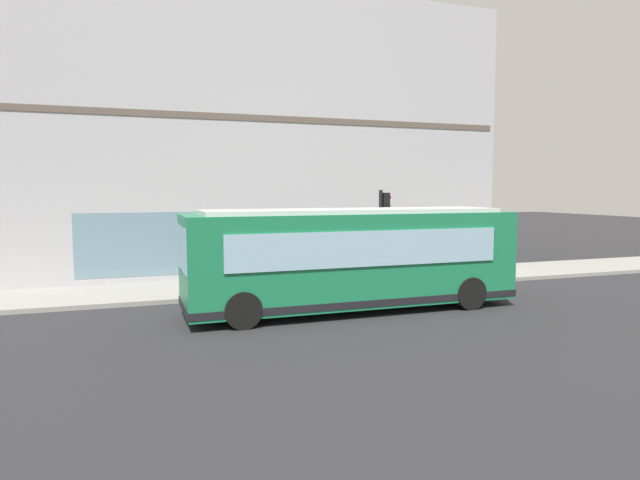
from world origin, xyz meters
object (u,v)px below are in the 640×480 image
Objects in this scene: pedestrian_by_light_pole at (428,254)px; pedestrian_near_hydrant at (372,252)px; pedestrian_walking_along_curb at (337,259)px; pedestrian_near_building_entrance at (403,252)px; newspaper_vending_box at (289,271)px; traffic_light_near_corner at (384,218)px; fire_hydrant at (412,263)px; city_bus_nearside at (352,259)px.

pedestrian_near_hydrant is (2.04, 1.50, -0.09)m from pedestrian_by_light_pole.
pedestrian_near_building_entrance is (0.09, -2.84, 0.14)m from pedestrian_walking_along_curb.
pedestrian_near_building_entrance is 4.64m from newspaper_vending_box.
pedestrian_near_hydrant is at bearing -73.56° from newspaper_vending_box.
fire_hydrant is at bearing -47.82° from traffic_light_near_corner.
city_bus_nearside is at bearing 136.23° from pedestrian_near_building_entrance.
pedestrian_walking_along_curb is (0.63, 1.63, -1.53)m from traffic_light_near_corner.
pedestrian_by_light_pole is 1.90× the size of newspaper_vending_box.
city_bus_nearside is 2.89× the size of traffic_light_near_corner.
city_bus_nearside is 5.90m from pedestrian_by_light_pole.
pedestrian_by_light_pole is at bearing -83.54° from traffic_light_near_corner.
pedestrian_by_light_pole is (3.54, -4.70, -0.42)m from city_bus_nearside.
pedestrian_by_light_pole reaches higher than pedestrian_near_hydrant.
pedestrian_walking_along_curb reaches higher than pedestrian_near_hydrant.
pedestrian_by_light_pole is at bearing -53.04° from city_bus_nearside.
city_bus_nearside is 5.63× the size of pedestrian_near_building_entrance.
pedestrian_by_light_pole is 1.09× the size of pedestrian_walking_along_curb.
pedestrian_by_light_pole is 1.09× the size of pedestrian_near_hydrant.
traffic_light_near_corner reaches higher than pedestrian_by_light_pole.
fire_hydrant is at bearing -79.39° from newspaper_vending_box.
traffic_light_near_corner reaches higher than city_bus_nearside.
pedestrian_near_hydrant reaches higher than fire_hydrant.
traffic_light_near_corner is 2.22× the size of pedestrian_near_hydrant.
newspaper_vending_box is at bearing 80.83° from pedestrian_by_light_pole.
pedestrian_walking_along_curb is 1.86m from newspaper_vending_box.
pedestrian_walking_along_curb is at bearing 126.93° from pedestrian_near_hydrant.
pedestrian_walking_along_curb is at bearing -105.53° from newspaper_vending_box.
pedestrian_walking_along_curb is 0.88× the size of pedestrian_near_building_entrance.
traffic_light_near_corner is at bearing -111.04° from pedestrian_walking_along_curb.
city_bus_nearside is 4.09m from pedestrian_walking_along_curb.
newspaper_vending_box is (0.39, 4.58, -0.58)m from pedestrian_near_building_entrance.
city_bus_nearside is 13.60× the size of fire_hydrant.
fire_hydrant is at bearing -42.65° from city_bus_nearside.
fire_hydrant is at bearing -92.26° from pedestrian_near_hydrant.
pedestrian_near_building_entrance is at bearing -59.30° from traffic_light_near_corner.
city_bus_nearside reaches higher than pedestrian_by_light_pole.
pedestrian_near_hydrant is at bearing -29.87° from city_bus_nearside.
pedestrian_near_building_entrance is at bearing -43.77° from city_bus_nearside.
pedestrian_near_building_entrance is (0.49, 0.85, 0.05)m from pedestrian_by_light_pole.
pedestrian_by_light_pole is (-1.96, 0.36, 0.62)m from fire_hydrant.
pedestrian_near_building_entrance is at bearing -88.11° from pedestrian_walking_along_curb.
city_bus_nearside is 11.18× the size of newspaper_vending_box.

